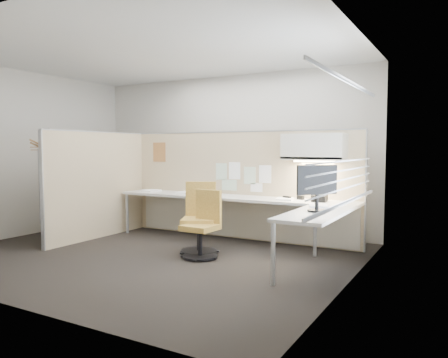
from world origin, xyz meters
The scene contains 25 objects.
floor centered at (0.00, 0.00, -0.01)m, with size 5.50×4.50×0.01m, color black.
ceiling centered at (0.00, 0.00, 2.80)m, with size 5.50×4.50×0.01m, color white.
wall_back centered at (0.00, 2.25, 1.40)m, with size 5.50×0.02×2.80m, color beige.
wall_left centered at (-2.75, 0.00, 1.40)m, with size 0.02×4.50×2.80m, color beige.
wall_right centered at (2.75, 0.00, 1.40)m, with size 0.02×4.50×2.80m, color beige.
window_pane centered at (2.73, 0.00, 1.55)m, with size 0.01×2.80×1.30m, color #A5B1BF.
partition_back centered at (0.55, 1.60, 0.88)m, with size 4.10×0.06×1.75m, color tan.
partition_left centered at (-1.50, 0.50, 0.88)m, with size 0.06×2.20×1.75m, color tan.
desk centered at (0.93, 1.13, 0.60)m, with size 4.00×2.07×0.73m.
overhead_bin centered at (1.90, 1.39, 1.51)m, with size 0.90×0.36×0.38m, color beige.
task_light_strip centered at (1.90, 1.39, 1.30)m, with size 0.60×0.06×0.02m, color #FFEABF.
pinned_papers centered at (0.63, 1.57, 1.03)m, with size 1.01×0.00×0.47m.
poster centered at (-1.05, 1.57, 1.42)m, with size 0.28×0.00×0.35m, color orange.
chair_left centered at (0.53, 0.45, 0.46)m, with size 0.61×0.63×0.99m.
chair_right centered at (0.73, 0.22, 0.42)m, with size 0.48×0.48×0.90m.
monitor centered at (2.30, 0.28, 1.05)m, with size 0.38×0.42×0.56m.
phone centered at (2.02, 1.27, 0.78)m, with size 0.21×0.20×0.12m.
stapler centered at (1.52, 1.31, 0.76)m, with size 0.14×0.04×0.05m, color black.
tape_dispenser centered at (1.71, 1.38, 0.76)m, with size 0.10×0.06×0.06m, color black.
coat_hook centered at (-1.58, -0.50, 1.41)m, with size 0.18×0.47×1.40m.
paper_stack_0 centered at (-0.98, 1.24, 0.75)m, with size 0.23×0.30×0.03m, color white.
paper_stack_1 centered at (-0.32, 1.34, 0.74)m, with size 0.23×0.30×0.02m, color white.
paper_stack_2 centered at (0.15, 1.17, 0.75)m, with size 0.23×0.30×0.05m, color white.
paper_stack_3 centered at (1.51, 1.25, 0.74)m, with size 0.23×0.30×0.02m, color white.
paper_stack_4 centered at (2.17, 0.76, 0.74)m, with size 0.23×0.30×0.02m, color white.
Camera 1 is at (3.88, -4.77, 1.49)m, focal length 35.00 mm.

